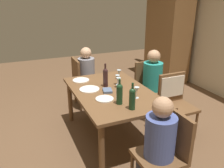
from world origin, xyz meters
name	(u,v)px	position (x,y,z in m)	size (l,w,h in m)	color
ground_plane	(112,136)	(0.00, 0.00, 0.00)	(10.00, 10.00, 0.00)	brown
armoire_cabinet	(168,34)	(-1.89, 2.26, 1.10)	(1.18, 0.62, 2.18)	brown
dining_table	(112,96)	(0.00, 0.00, 0.65)	(1.58, 1.01, 0.74)	brown
chair_left_end	(82,79)	(-1.17, -0.09, 0.53)	(0.44, 0.44, 0.92)	brown
chair_right_end	(166,149)	(1.17, 0.09, 0.53)	(0.44, 0.44, 0.92)	brown
chair_far_left	(149,85)	(-0.44, 0.89, 0.53)	(0.44, 0.44, 0.92)	brown
chair_far_right	(174,96)	(0.23, 0.89, 0.59)	(0.46, 0.44, 0.92)	brown
person_woman_host	(88,73)	(-1.17, 0.03, 0.65)	(0.30, 0.34, 1.12)	#33333D
person_man_bearded	(158,142)	(1.17, -0.03, 0.65)	(0.30, 0.34, 1.12)	#33333D
person_man_guest	(153,79)	(-0.33, 0.89, 0.67)	(0.36, 0.32, 1.16)	#33333D
wine_bottle_tall_green	(132,98)	(0.60, -0.01, 0.88)	(0.07, 0.07, 0.32)	#19381E
wine_bottle_dark_red	(119,93)	(0.41, -0.08, 0.87)	(0.08, 0.08, 0.32)	#19381E
wine_bottle_short_olive	(105,77)	(-0.19, -0.02, 0.88)	(0.07, 0.07, 0.34)	black
wine_glass_near_left	(118,78)	(-0.18, 0.17, 0.84)	(0.07, 0.07, 0.15)	silver
wine_glass_centre	(119,73)	(-0.40, 0.29, 0.84)	(0.07, 0.07, 0.15)	silver
wine_glass_near_right	(118,80)	(-0.08, 0.13, 0.84)	(0.07, 0.07, 0.15)	silver
wine_glass_far	(137,90)	(0.35, 0.19, 0.84)	(0.07, 0.07, 0.15)	silver
dinner_plate_host	(81,80)	(-0.57, -0.28, 0.74)	(0.25, 0.25, 0.01)	white
dinner_plate_guest_left	(89,89)	(-0.16, -0.27, 0.74)	(0.28, 0.28, 0.01)	white
dinner_plate_guest_right	(105,99)	(0.22, -0.20, 0.74)	(0.23, 0.23, 0.01)	silver
folded_napkin	(107,90)	(0.00, -0.07, 0.75)	(0.16, 0.12, 0.03)	#4C5B75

